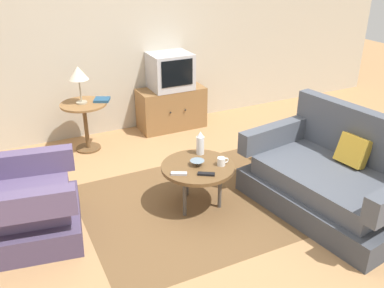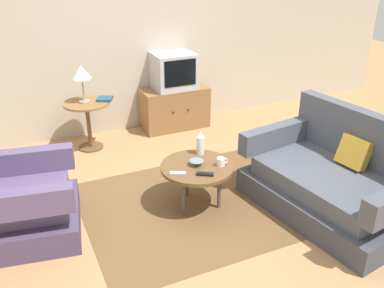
# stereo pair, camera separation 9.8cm
# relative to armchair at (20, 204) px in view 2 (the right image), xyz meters

# --- Properties ---
(ground_plane) EXTENTS (16.00, 16.00, 0.00)m
(ground_plane) POSITION_rel_armchair_xyz_m (1.46, -0.26, -0.31)
(ground_plane) COLOR #AD7F51
(back_wall) EXTENTS (9.00, 0.12, 2.70)m
(back_wall) POSITION_rel_armchair_xyz_m (1.46, 2.00, 1.04)
(back_wall) COLOR #BCB29E
(back_wall) RESTS_ON ground
(area_rug) EXTENTS (2.19, 1.81, 0.00)m
(area_rug) POSITION_rel_armchair_xyz_m (1.60, -0.24, -0.31)
(area_rug) COLOR brown
(area_rug) RESTS_ON ground
(armchair) EXTENTS (1.00, 1.02, 0.89)m
(armchair) POSITION_rel_armchair_xyz_m (0.00, 0.00, 0.00)
(armchair) COLOR #4B3E5C
(armchair) RESTS_ON ground
(couch) EXTENTS (1.20, 1.71, 0.93)m
(couch) POSITION_rel_armchair_xyz_m (2.76, -0.84, -0.01)
(couch) COLOR #3E424B
(couch) RESTS_ON ground
(coffee_table) EXTENTS (0.70, 0.70, 0.44)m
(coffee_table) POSITION_rel_armchair_xyz_m (1.60, -0.24, 0.10)
(coffee_table) COLOR brown
(coffee_table) RESTS_ON ground
(side_table) EXTENTS (0.56, 0.56, 0.61)m
(side_table) POSITION_rel_armchair_xyz_m (0.92, 1.51, 0.14)
(side_table) COLOR olive
(side_table) RESTS_ON ground
(tv_stand) EXTENTS (0.91, 0.44, 0.57)m
(tv_stand) POSITION_rel_armchair_xyz_m (2.16, 1.69, -0.02)
(tv_stand) COLOR olive
(tv_stand) RESTS_ON ground
(television) EXTENTS (0.55, 0.47, 0.48)m
(television) POSITION_rel_armchair_xyz_m (2.16, 1.71, 0.50)
(television) COLOR #B7B7BC
(television) RESTS_ON tv_stand
(table_lamp) EXTENTS (0.23, 0.23, 0.45)m
(table_lamp) POSITION_rel_armchair_xyz_m (0.91, 1.51, 0.67)
(table_lamp) COLOR #9E937A
(table_lamp) RESTS_ON side_table
(vase) EXTENTS (0.08, 0.08, 0.24)m
(vase) POSITION_rel_armchair_xyz_m (1.73, -0.02, 0.25)
(vase) COLOR white
(vase) RESTS_ON coffee_table
(mug) EXTENTS (0.12, 0.08, 0.08)m
(mug) POSITION_rel_armchair_xyz_m (1.80, -0.33, 0.18)
(mug) COLOR white
(mug) RESTS_ON coffee_table
(bowl) EXTENTS (0.14, 0.14, 0.05)m
(bowl) POSITION_rel_armchair_xyz_m (1.59, -0.23, 0.16)
(bowl) COLOR slate
(bowl) RESTS_ON coffee_table
(tv_remote_dark) EXTENTS (0.16, 0.12, 0.02)m
(tv_remote_dark) POSITION_rel_armchair_xyz_m (1.58, -0.44, 0.15)
(tv_remote_dark) COLOR black
(tv_remote_dark) RESTS_ON coffee_table
(tv_remote_silver) EXTENTS (0.15, 0.11, 0.02)m
(tv_remote_silver) POSITION_rel_armchair_xyz_m (1.36, -0.32, 0.15)
(tv_remote_silver) COLOR #B2B2B7
(tv_remote_silver) RESTS_ON coffee_table
(book) EXTENTS (0.24, 0.23, 0.03)m
(book) POSITION_rel_armchair_xyz_m (1.15, 1.49, 0.32)
(book) COLOR navy
(book) RESTS_ON side_table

